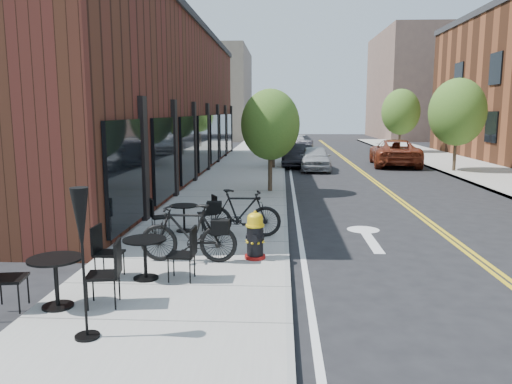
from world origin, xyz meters
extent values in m
plane|color=black|center=(0.00, 0.00, 0.00)|extent=(120.00, 120.00, 0.00)
cube|color=#9E9B93|center=(-2.00, 10.00, 0.06)|extent=(4.00, 70.00, 0.12)
cube|color=#422315|center=(-6.50, 14.00, 3.50)|extent=(5.00, 28.00, 7.00)
cube|color=#726656|center=(-8.00, 48.00, 5.00)|extent=(8.00, 14.00, 10.00)
cube|color=brown|center=(16.00, 50.00, 6.00)|extent=(10.00, 16.00, 12.00)
cylinder|color=#382B1E|center=(-0.60, 9.00, 0.93)|extent=(0.16, 0.16, 1.61)
ellipsoid|color=#3B6520|center=(-0.60, 9.00, 2.61)|extent=(2.20, 2.20, 2.64)
cylinder|color=#382B1E|center=(-0.60, 17.00, 0.96)|extent=(0.16, 0.16, 1.68)
ellipsoid|color=#3B6520|center=(-0.60, 17.00, 2.72)|extent=(2.30, 2.30, 2.76)
cylinder|color=#382B1E|center=(-0.60, 25.00, 0.91)|extent=(0.16, 0.16, 1.57)
ellipsoid|color=#3B6520|center=(-0.60, 25.00, 2.54)|extent=(2.10, 2.10, 2.52)
cylinder|color=#382B1E|center=(-0.60, 33.00, 0.98)|extent=(0.16, 0.16, 1.71)
ellipsoid|color=#3B6520|center=(-0.60, 33.00, 2.79)|extent=(2.40, 2.40, 2.88)
cylinder|color=#382B1E|center=(8.60, 16.00, 1.03)|extent=(0.16, 0.16, 1.82)
ellipsoid|color=#3B6520|center=(8.60, 16.00, 3.06)|extent=(2.80, 2.80, 3.36)
cylinder|color=#382B1E|center=(8.60, 28.00, 1.03)|extent=(0.16, 0.16, 1.82)
ellipsoid|color=#3B6520|center=(8.60, 28.00, 3.06)|extent=(2.80, 2.80, 3.36)
cylinder|color=maroon|center=(-0.71, 0.15, 0.15)|extent=(0.54, 0.54, 0.06)
cylinder|color=black|center=(-0.71, 0.15, 0.47)|extent=(0.42, 0.42, 0.65)
cylinder|color=yellow|center=(-0.71, 0.15, 0.81)|extent=(0.47, 0.47, 0.04)
cylinder|color=yellow|center=(-0.71, 0.15, 0.89)|extent=(0.40, 0.40, 0.15)
ellipsoid|color=yellow|center=(-0.71, 0.15, 0.98)|extent=(0.39, 0.39, 0.19)
cylinder|color=yellow|center=(-0.71, 0.15, 1.08)|extent=(0.07, 0.07, 0.06)
imported|color=black|center=(-2.02, -0.16, 0.71)|extent=(1.97, 0.60, 1.17)
imported|color=black|center=(-1.14, 1.91, 0.70)|extent=(1.94, 0.60, 1.16)
cylinder|color=black|center=(-3.60, -2.58, 0.14)|extent=(0.54, 0.54, 0.03)
cylinder|color=black|center=(-3.60, -2.58, 0.51)|extent=(0.07, 0.07, 0.75)
cylinder|color=black|center=(-3.60, -2.58, 0.89)|extent=(0.93, 0.93, 0.03)
cylinder|color=black|center=(-2.60, -1.22, 0.14)|extent=(0.46, 0.46, 0.03)
cylinder|color=black|center=(-2.60, -1.22, 0.48)|extent=(0.06, 0.06, 0.71)
cylinder|color=black|center=(-2.60, -1.22, 0.84)|extent=(0.79, 0.79, 0.03)
cylinder|color=black|center=(-2.60, 2.38, 0.13)|extent=(0.53, 0.53, 0.03)
cylinder|color=black|center=(-2.60, 2.38, 0.45)|extent=(0.07, 0.07, 0.64)
cylinder|color=black|center=(-2.60, 2.38, 0.77)|extent=(0.92, 0.92, 0.03)
cylinder|color=black|center=(-2.75, -3.58, 0.14)|extent=(0.33, 0.33, 0.04)
cylinder|color=black|center=(-2.75, -3.58, 1.12)|extent=(0.04, 0.04, 1.95)
cone|color=black|center=(-2.75, -3.58, 1.71)|extent=(0.24, 0.24, 0.86)
imported|color=#A0A4A9|center=(1.60, 16.72, 0.66)|extent=(1.62, 3.88, 1.31)
imported|color=black|center=(0.80, 18.66, 0.74)|extent=(1.95, 4.60, 1.48)
imported|color=silver|center=(0.80, 26.86, 0.68)|extent=(1.97, 4.74, 1.37)
imported|color=maroon|center=(6.31, 19.26, 0.76)|extent=(3.04, 5.68, 1.52)
camera|label=1|loc=(-0.19, -9.70, 3.09)|focal=35.00mm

